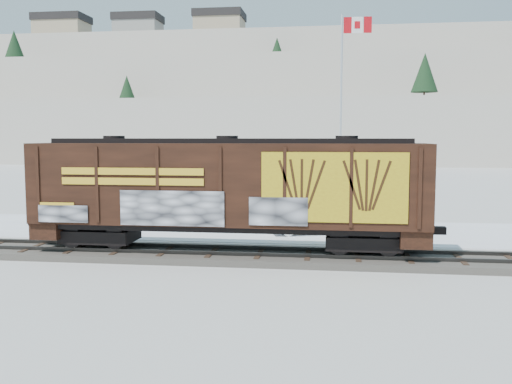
# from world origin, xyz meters

# --- Properties ---
(ground) EXTENTS (500.00, 500.00, 0.00)m
(ground) POSITION_xyz_m (0.00, 0.00, 0.00)
(ground) COLOR white
(ground) RESTS_ON ground
(rail_track) EXTENTS (50.00, 3.40, 0.43)m
(rail_track) POSITION_xyz_m (0.00, 0.00, 0.15)
(rail_track) COLOR #59544C
(rail_track) RESTS_ON ground
(parking_strip) EXTENTS (40.00, 8.00, 0.03)m
(parking_strip) POSITION_xyz_m (0.00, 7.50, 0.01)
(parking_strip) COLOR white
(parking_strip) RESTS_ON ground
(hillside) EXTENTS (360.00, 110.00, 93.00)m
(hillside) POSITION_xyz_m (-0.05, 139.79, 14.37)
(hillside) COLOR white
(hillside) RESTS_ON ground
(hopper_railcar) EXTENTS (16.27, 3.06, 4.60)m
(hopper_railcar) POSITION_xyz_m (0.62, -0.01, 2.98)
(hopper_railcar) COLOR black
(hopper_railcar) RESTS_ON rail_track
(flagpole) EXTENTS (2.30, 0.90, 12.81)m
(flagpole) POSITION_xyz_m (5.52, 13.95, 4.83)
(flagpole) COLOR silver
(flagpole) RESTS_ON ground
(car_silver) EXTENTS (4.49, 2.36, 1.46)m
(car_silver) POSITION_xyz_m (-0.85, 8.29, 0.76)
(car_silver) COLOR #A4A6AB
(car_silver) RESTS_ON parking_strip
(car_white) EXTENTS (4.62, 2.76, 1.44)m
(car_white) POSITION_xyz_m (3.82, 6.47, 0.75)
(car_white) COLOR white
(car_white) RESTS_ON parking_strip
(car_dark) EXTENTS (4.64, 2.21, 1.31)m
(car_dark) POSITION_xyz_m (4.43, 7.17, 0.68)
(car_dark) COLOR #202429
(car_dark) RESTS_ON parking_strip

